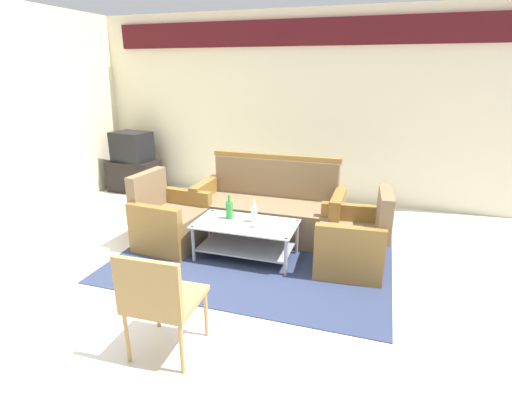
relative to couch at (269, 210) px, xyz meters
name	(u,v)px	position (x,y,z in m)	size (l,w,h in m)	color
ground_plane	(221,290)	(-0.06, -1.44, -0.32)	(14.00, 14.00, 0.00)	silver
wall_back	(296,104)	(-0.06, 1.61, 1.16)	(6.52, 0.19, 2.80)	beige
rug	(254,256)	(0.02, -0.68, -0.31)	(2.92, 2.16, 0.01)	#2D3856
couch	(269,210)	(0.00, 0.00, 0.00)	(1.80, 0.75, 0.96)	#7F6647
armchair_left	(170,222)	(-1.03, -0.67, -0.03)	(0.75, 0.81, 0.85)	#7F6647
armchair_right	(353,243)	(1.07, -0.61, -0.03)	(0.74, 0.80, 0.85)	#7F6647
coffee_table	(246,235)	(-0.06, -0.73, -0.04)	(1.10, 0.60, 0.40)	silver
bottle_clear	(254,214)	(0.02, -0.66, 0.19)	(0.07, 0.07, 0.25)	silver
bottle_green	(229,210)	(-0.28, -0.65, 0.20)	(0.08, 0.08, 0.27)	#2D8C38
cup	(257,223)	(0.10, -0.81, 0.14)	(0.08, 0.08, 0.10)	silver
tv_stand	(135,176)	(-2.70, 1.11, -0.06)	(0.80, 0.50, 0.52)	black
television	(132,146)	(-2.70, 1.11, 0.44)	(0.66, 0.53, 0.48)	black
wicker_chair	(159,297)	(-0.11, -2.40, 0.18)	(0.50, 0.50, 0.84)	#AD844C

